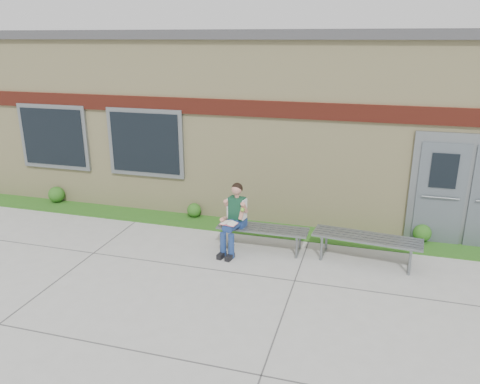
% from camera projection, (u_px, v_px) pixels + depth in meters
% --- Properties ---
extents(ground, '(80.00, 80.00, 0.00)m').
position_uv_depth(ground, '(232.00, 287.00, 7.97)').
color(ground, '#9E9E99').
rests_on(ground, ground).
extents(grass_strip, '(16.00, 0.80, 0.02)m').
position_uv_depth(grass_strip, '(266.00, 229.00, 10.33)').
color(grass_strip, '#175015').
rests_on(grass_strip, ground).
extents(school_building, '(16.20, 6.22, 4.20)m').
position_uv_depth(school_building, '(295.00, 112.00, 12.77)').
color(school_building, beige).
rests_on(school_building, ground).
extents(bench_left, '(1.80, 0.50, 0.47)m').
position_uv_depth(bench_left, '(263.00, 232.00, 9.28)').
color(bench_left, slate).
rests_on(bench_left, ground).
extents(bench_right, '(2.03, 0.75, 0.52)m').
position_uv_depth(bench_right, '(367.00, 242.00, 8.74)').
color(bench_right, slate).
rests_on(bench_right, ground).
extents(girl, '(0.49, 0.85, 1.37)m').
position_uv_depth(girl, '(234.00, 217.00, 9.12)').
color(girl, navy).
rests_on(girl, ground).
extents(shrub_west, '(0.41, 0.41, 0.41)m').
position_uv_depth(shrub_west, '(57.00, 194.00, 11.95)').
color(shrub_west, '#175015').
rests_on(shrub_west, grass_strip).
extents(shrub_mid, '(0.33, 0.33, 0.33)m').
position_uv_depth(shrub_mid, '(194.00, 210.00, 10.98)').
color(shrub_mid, '#175015').
rests_on(shrub_mid, grass_strip).
extents(shrub_east, '(0.37, 0.37, 0.37)m').
position_uv_depth(shrub_east, '(422.00, 233.00, 9.65)').
color(shrub_east, '#175015').
rests_on(shrub_east, grass_strip).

